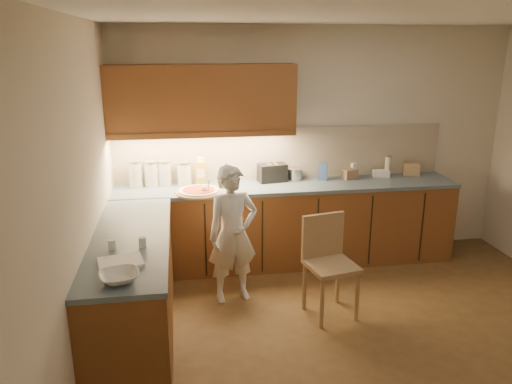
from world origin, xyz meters
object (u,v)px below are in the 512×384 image
child (233,234)px  oil_jug (201,172)px  pizza_on_board (199,191)px  toaster (272,173)px  wooden_chair (328,258)px

child → oil_jug: bearing=93.2°
pizza_on_board → oil_jug: oil_jug is taller
pizza_on_board → toaster: (0.83, 0.34, 0.08)m
toaster → pizza_on_board: bearing=-167.0°
child → oil_jug: size_ratio=4.48×
child → toaster: 1.11m
oil_jug → pizza_on_board: bearing=-96.1°
pizza_on_board → wooden_chair: (1.11, -0.94, -0.41)m
child → toaster: child is taller
oil_jug → child: bearing=-75.0°
wooden_chair → toaster: 1.39m
child → wooden_chair: child is taller
wooden_chair → pizza_on_board: bearing=128.7°
pizza_on_board → wooden_chair: pizza_on_board is taller
wooden_chair → toaster: (-0.28, 1.27, 0.49)m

